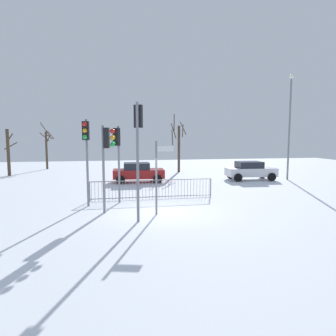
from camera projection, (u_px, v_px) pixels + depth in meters
name	position (u px, v px, depth m)	size (l,w,h in m)	color
ground_plane	(160.00, 212.00, 13.74)	(60.00, 60.00, 0.00)	white
traffic_light_mid_left	(117.00, 147.00, 15.30)	(0.45, 0.48, 3.97)	slate
traffic_light_rear_right	(107.00, 149.00, 13.26)	(0.56, 0.35, 3.93)	slate
traffic_light_rear_left	(138.00, 135.00, 11.96)	(0.38, 0.55, 4.79)	slate
traffic_light_foreground_left	(86.00, 143.00, 14.44)	(0.34, 0.57, 4.27)	slate
direction_sign_post	(158.00, 174.00, 13.09)	(0.77, 0.23, 3.26)	slate
pedestrian_guard_railing	(152.00, 189.00, 16.52)	(6.79, 0.16, 1.07)	slate
car_white_near	(250.00, 170.00, 23.77)	(3.89, 2.10, 1.47)	silver
car_red_far	(138.00, 172.00, 22.67)	(3.87, 2.06, 1.47)	maroon
street_lamp	(290.00, 117.00, 23.59)	(0.36, 0.36, 8.27)	slate
bare_tree_left	(47.00, 148.00, 31.48)	(1.34, 1.25, 4.88)	#473828
bare_tree_centre	(8.00, 151.00, 26.21)	(1.76, 1.78, 4.49)	#473828
bare_tree_right	(178.00, 145.00, 28.87)	(1.50, 1.49, 5.63)	#473828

